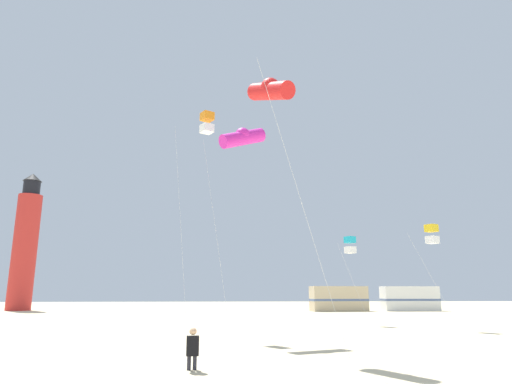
# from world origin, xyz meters

# --- Properties ---
(kite_flyer_standing) EXTENTS (0.36, 0.52, 1.16)m
(kite_flyer_standing) POSITION_xyz_m (-1.04, 6.41, 0.61)
(kite_flyer_standing) COLOR black
(kite_flyer_standing) RESTS_ON ground
(kite_box_gold) EXTENTS (2.10, 2.10, 6.10)m
(kite_box_gold) POSITION_xyz_m (12.35, 19.03, 5.52)
(kite_box_gold) COLOR silver
(kite_box_gold) RESTS_ON ground
(kite_tube_magenta) EXTENTS (3.19, 2.88, 10.25)m
(kite_tube_magenta) POSITION_xyz_m (0.70, 14.17, 9.54)
(kite_tube_magenta) COLOR silver
(kite_tube_magenta) RESTS_ON ground
(kite_box_cyan) EXTENTS (1.91, 1.51, 5.88)m
(kite_box_cyan) POSITION_xyz_m (8.65, 23.49, 5.30)
(kite_box_cyan) COLOR silver
(kite_box_cyan) RESTS_ON ground
(kite_tube_scarlet) EXTENTS (3.39, 3.75, 10.54)m
(kite_tube_scarlet) POSITION_xyz_m (1.53, 9.44, 9.83)
(kite_tube_scarlet) COLOR silver
(kite_tube_scarlet) RESTS_ON ground
(kite_box_orange) EXTENTS (2.19, 2.36, 11.67)m
(kite_box_orange) POSITION_xyz_m (-1.14, 16.30, 11.07)
(kite_box_orange) COLOR silver
(kite_box_orange) RESTS_ON ground
(lighthouse_distant) EXTENTS (2.80, 2.80, 16.80)m
(lighthouse_distant) POSITION_xyz_m (-23.99, 50.12, 7.84)
(lighthouse_distant) COLOR red
(lighthouse_distant) RESTS_ON ground
(rv_van_tan) EXTENTS (6.59, 2.78, 2.80)m
(rv_van_tan) POSITION_xyz_m (13.51, 45.19, 1.39)
(rv_van_tan) COLOR #C6B28C
(rv_van_tan) RESTS_ON ground
(rv_van_white) EXTENTS (6.50, 2.51, 2.80)m
(rv_van_white) POSITION_xyz_m (22.07, 45.44, 1.39)
(rv_van_white) COLOR white
(rv_van_white) RESTS_ON ground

